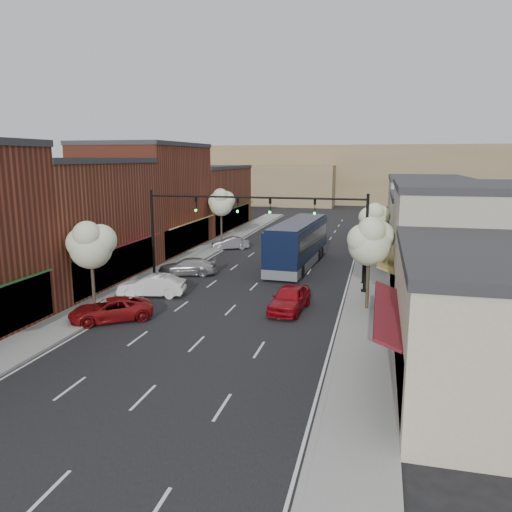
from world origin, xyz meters
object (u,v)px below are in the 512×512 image
Objects in this scene: signal_mast_left at (181,222)px; lamp_post_near at (364,245)px; tree_right_near at (370,240)px; red_hatchback at (290,298)px; tree_left_near at (91,244)px; parked_car_b at (152,286)px; tree_left_far at (221,202)px; parked_car_a at (111,310)px; coach_bus at (298,243)px; parked_car_c at (187,267)px; parked_car_e at (230,243)px; tree_right_far at (374,218)px; signal_mast_right at (332,227)px; lamp_post_far at (370,218)px.

signal_mast_left is 13.75m from lamp_post_near.
tree_right_near is 1.26× the size of red_hatchback.
parked_car_b is (2.05, 3.87, -3.47)m from tree_left_near.
parked_car_a is (2.06, -27.60, -3.94)m from tree_left_far.
coach_bus reaches higher than parked_car_c.
lamp_post_near is at bearing 10.56° from signal_mast_left.
tree_right_near is 1.55× the size of parked_car_e.
tree_right_near reaches higher than parked_car_b.
tree_right_far is at bearing 52.85° from parked_car_e.
tree_left_near reaches higher than parked_car_c.
red_hatchback is (-4.72, -1.20, -3.65)m from tree_right_near.
parked_car_a is at bearing -158.92° from tree_right_near.
signal_mast_right is 2.15× the size of parked_car_e.
red_hatchback is (-1.99, -5.25, -3.82)m from signal_mast_right.
signal_mast_left is 0.62× the size of coach_bus.
lamp_post_far reaches higher than parked_car_b.
parked_car_a is at bearing -85.73° from tree_left_far.
signal_mast_left is at bearing 163.81° from tree_right_near.
red_hatchback is (11.88, -23.20, -3.80)m from tree_left_far.
parked_car_e is (-14.55, 18.51, -3.82)m from tree_right_near.
tree_right_near is 27.56m from tree_left_far.
signal_mast_left reaches higher than tree_right_far.
red_hatchback reaches higher than parked_car_c.
lamp_post_near is at bearing 48.95° from signal_mast_right.
tree_left_far is at bearing 160.13° from tree_right_far.
lamp_post_near is 18.69m from parked_car_a.
parked_car_c reaches higher than parked_car_e.
parked_car_b is at bearing -160.49° from signal_mast_right.
signal_mast_right reaches higher than parked_car_e.
tree_right_near is at bearing -58.58° from coach_bus.
lamp_post_near is (16.05, -15.44, -1.60)m from tree_left_far.
signal_mast_right reaches higher than tree_left_near.
signal_mast_right is at bearing -102.85° from tree_right_far.
tree_left_far reaches higher than red_hatchback.
lamp_post_near is (2.18, 2.50, -1.62)m from signal_mast_right.
coach_bus is 19.45m from parked_car_a.
parked_car_a is (-13.99, -12.16, -2.35)m from lamp_post_near.
lamp_post_near is 0.94× the size of red_hatchback.
tree_right_far is at bearing 79.84° from red_hatchback.
parked_car_a reaches higher than parked_car_e.
signal_mast_right is 1.74× the size of red_hatchback.
red_hatchback is (1.62, -13.18, -1.26)m from coach_bus.
tree_left_near is 19.25m from lamp_post_near.
lamp_post_near is 14.19m from parked_car_c.
lamp_post_near is at bearing 77.55° from parked_car_c.
parked_car_a is (-9.82, -4.40, -0.14)m from red_hatchback.
signal_mast_left reaches higher than lamp_post_far.
lamp_post_far reaches higher than parked_car_a.
tree_right_near is at bearing 10.80° from parked_car_e.
signal_mast_left is 1.38× the size of tree_right_near.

